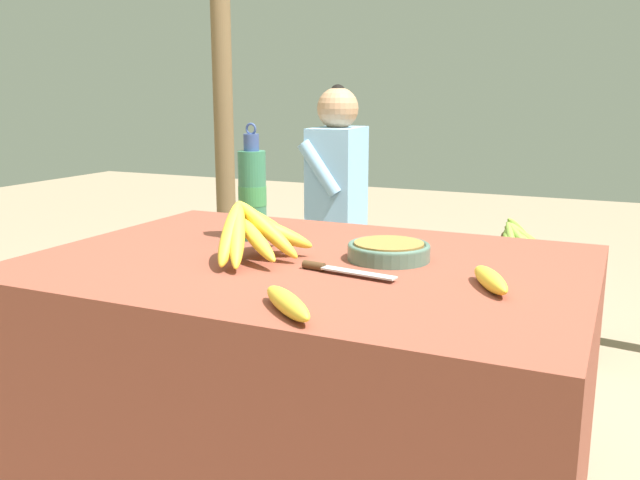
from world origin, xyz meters
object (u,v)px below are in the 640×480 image
at_px(wooden_bench, 406,259).
at_px(banana_bunch_green, 517,237).
at_px(knife, 335,269).
at_px(seated_vendor, 328,191).
at_px(serving_bowl, 389,250).
at_px(support_post_near, 223,89).
at_px(loose_banana_front, 287,303).
at_px(loose_banana_side, 490,280).
at_px(water_bottle, 252,193).
at_px(banana_bunch_ripe, 255,230).

relative_size(wooden_bench, banana_bunch_green, 5.18).
bearing_deg(wooden_bench, knife, -79.04).
relative_size(seated_vendor, banana_bunch_green, 3.68).
bearing_deg(wooden_bench, banana_bunch_green, 0.41).
relative_size(serving_bowl, seated_vendor, 0.18).
distance_m(seated_vendor, support_post_near, 0.90).
distance_m(serving_bowl, loose_banana_front, 0.47).
bearing_deg(loose_banana_side, wooden_bench, 113.39).
relative_size(loose_banana_front, banana_bunch_green, 0.58).
distance_m(loose_banana_side, banana_bunch_green, 1.49).
bearing_deg(water_bottle, seated_vendor, 104.18).
height_order(knife, seated_vendor, seated_vendor).
height_order(water_bottle, banana_bunch_green, water_bottle).
relative_size(loose_banana_side, support_post_near, 0.08).
height_order(banana_bunch_ripe, support_post_near, support_post_near).
bearing_deg(wooden_bench, water_bottle, -93.11).
height_order(serving_bowl, seated_vendor, seated_vendor).
xyz_separation_m(water_bottle, support_post_near, (-1.03, 1.47, 0.29)).
xyz_separation_m(water_bottle, loose_banana_front, (0.39, -0.54, -0.11)).
relative_size(water_bottle, wooden_bench, 0.20).
height_order(loose_banana_side, support_post_near, support_post_near).
bearing_deg(support_post_near, seated_vendor, -20.34).
relative_size(water_bottle, loose_banana_side, 1.82).
relative_size(serving_bowl, loose_banana_side, 1.15).
distance_m(knife, seated_vendor, 1.59).
relative_size(knife, seated_vendor, 0.21).
xyz_separation_m(seated_vendor, support_post_near, (-0.72, 0.27, 0.46)).
bearing_deg(loose_banana_side, seated_vendor, 125.13).
height_order(wooden_bench, seated_vendor, seated_vendor).
bearing_deg(water_bottle, serving_bowl, -9.45).
bearing_deg(knife, banana_bunch_ripe, 178.50).
bearing_deg(loose_banana_front, support_post_near, 125.09).
height_order(banana_bunch_ripe, wooden_bench, banana_bunch_ripe).
bearing_deg(water_bottle, support_post_near, 124.93).
distance_m(loose_banana_side, wooden_bench, 1.63).
xyz_separation_m(wooden_bench, banana_bunch_green, (0.47, 0.00, 0.14)).
height_order(loose_banana_front, seated_vendor, seated_vendor).
bearing_deg(banana_bunch_green, support_post_near, 171.72).
distance_m(water_bottle, support_post_near, 1.82).
bearing_deg(banana_bunch_green, seated_vendor, -177.30).
relative_size(loose_banana_front, knife, 0.74).
bearing_deg(serving_bowl, seated_vendor, 119.76).
xyz_separation_m(water_bottle, seated_vendor, (-0.30, 1.20, -0.17)).
height_order(banana_bunch_ripe, serving_bowl, banana_bunch_ripe).
relative_size(banana_bunch_green, support_post_near, 0.14).
bearing_deg(loose_banana_front, seated_vendor, 111.62).
relative_size(loose_banana_side, wooden_bench, 0.11).
bearing_deg(knife, support_post_near, 136.98).
bearing_deg(banana_bunch_ripe, serving_bowl, 24.08).
xyz_separation_m(knife, wooden_bench, (-0.29, 1.48, -0.34)).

